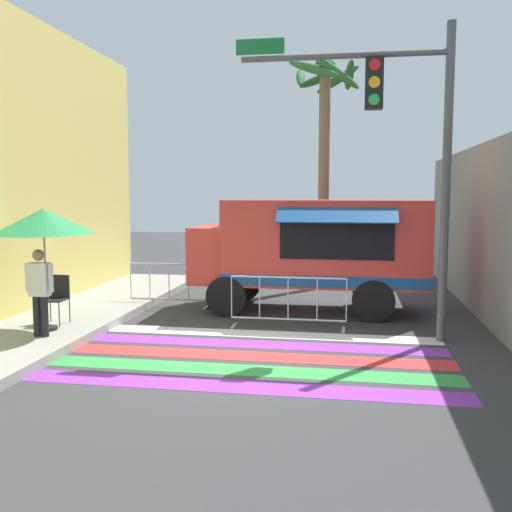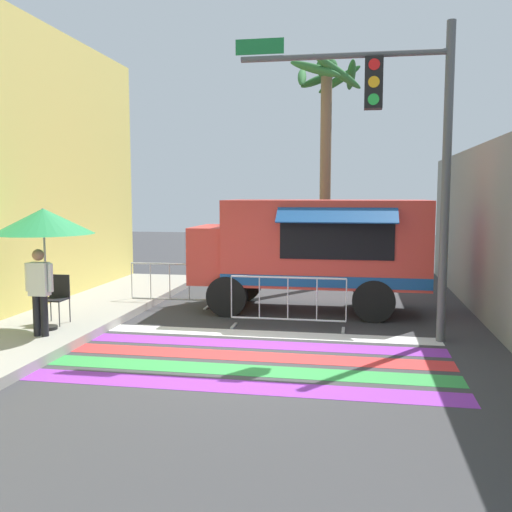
# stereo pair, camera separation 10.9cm
# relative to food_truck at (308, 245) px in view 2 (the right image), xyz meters

# --- Properties ---
(ground_plane) EXTENTS (60.00, 60.00, 0.00)m
(ground_plane) POSITION_rel_food_truck_xyz_m (-0.52, -3.96, -1.52)
(ground_plane) COLOR #38383A
(concrete_wall_right) EXTENTS (0.20, 16.00, 3.78)m
(concrete_wall_right) POSITION_rel_food_truck_xyz_m (3.82, -0.96, 0.37)
(concrete_wall_right) COLOR gray
(concrete_wall_right) RESTS_ON ground_plane
(crosswalk_painted) EXTENTS (6.40, 3.60, 0.01)m
(crosswalk_painted) POSITION_rel_food_truck_xyz_m (-0.52, -3.90, -1.52)
(crosswalk_painted) COLOR purple
(crosswalk_painted) RESTS_ON ground_plane
(food_truck) EXTENTS (5.28, 2.50, 2.56)m
(food_truck) POSITION_rel_food_truck_xyz_m (0.00, 0.00, 0.00)
(food_truck) COLOR #D13D33
(food_truck) RESTS_ON ground_plane
(traffic_signal_pole) EXTENTS (3.90, 0.29, 5.69)m
(traffic_signal_pole) POSITION_rel_food_truck_xyz_m (1.88, -2.34, 2.29)
(traffic_signal_pole) COLOR #515456
(traffic_signal_pole) RESTS_ON ground_plane
(patio_umbrella) EXTENTS (1.83, 1.83, 2.26)m
(patio_umbrella) POSITION_rel_food_truck_xyz_m (-4.58, -3.38, 0.66)
(patio_umbrella) COLOR black
(patio_umbrella) RESTS_ON sidewalk_left
(folding_chair) EXTENTS (0.43, 0.43, 0.95)m
(folding_chair) POSITION_rel_food_truck_xyz_m (-4.68, -2.85, -0.78)
(folding_chair) COLOR #4C4C51
(folding_chair) RESTS_ON sidewalk_left
(vendor_person) EXTENTS (0.53, 0.21, 1.56)m
(vendor_person) POSITION_rel_food_truck_xyz_m (-4.43, -3.86, -0.48)
(vendor_person) COLOR black
(vendor_person) RESTS_ON sidewalk_left
(barricade_front) EXTENTS (2.34, 0.44, 1.06)m
(barricade_front) POSITION_rel_food_truck_xyz_m (-0.24, -1.83, -0.99)
(barricade_front) COLOR #B7BABF
(barricade_front) RESTS_ON ground_plane
(barricade_side) EXTENTS (1.95, 0.44, 1.06)m
(barricade_side) POSITION_rel_food_truck_xyz_m (-3.30, -0.10, -1.00)
(barricade_side) COLOR #B7BABF
(barricade_side) RESTS_ON ground_plane
(palm_tree) EXTENTS (2.08, 2.21, 6.50)m
(palm_tree) POSITION_rel_food_truck_xyz_m (0.19, 3.36, 3.15)
(palm_tree) COLOR #7A664C
(palm_tree) RESTS_ON ground_plane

